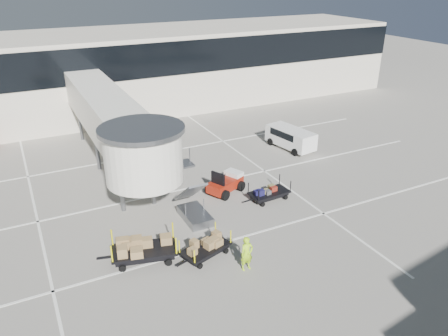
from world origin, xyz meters
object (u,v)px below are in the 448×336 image
Objects in this scene: baggage_tug at (226,183)px; minivan at (290,136)px; box_cart_near at (206,248)px; suitcase_cart at (269,193)px; box_cart_far at (143,249)px; ground_worker at (247,254)px.

baggage_tug is 0.62× the size of minivan.
minivan reaches higher than box_cart_near.
baggage_tug is 0.89× the size of suitcase_cart.
box_cart_far reaches higher than suitcase_cart.
box_cart_near is at bearing -152.56° from suitcase_cart.
baggage_tug is at bearing 128.44° from suitcase_cart.
box_cart_near is at bearing -149.42° from baggage_tug.
minivan is (8.46, 4.78, 0.38)m from baggage_tug.
ground_worker reaches higher than minivan.
box_cart_near is (-4.23, -6.06, -0.10)m from baggage_tug.
baggage_tug reaches higher than box_cart_near.
box_cart_far is at bearing -168.35° from suitcase_cart.
minivan is (11.34, 12.75, 0.08)m from ground_worker.
box_cart_far is (-7.31, -4.84, -0.01)m from baggage_tug.
suitcase_cart is 0.70× the size of minivan.
box_cart_far is 18.47m from minivan.
suitcase_cart is 1.77× the size of ground_worker.
box_cart_far is at bearing -170.96° from baggage_tug.
suitcase_cart is 7.35m from box_cart_near.
baggage_tug is 0.88× the size of box_cart_near.
suitcase_cart is at bearing 29.69° from box_cart_far.
suitcase_cart is at bearing -72.18° from baggage_tug.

